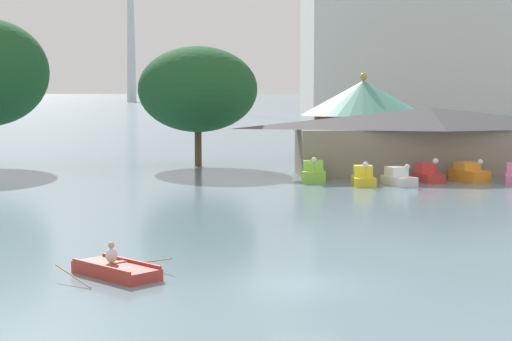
% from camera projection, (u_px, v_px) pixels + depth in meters
% --- Properties ---
extents(ground_plane, '(2000.00, 2000.00, 0.00)m').
position_uv_depth(ground_plane, '(303.00, 285.00, 27.37)').
color(ground_plane, slate).
extents(rowboat_with_rower, '(3.81, 3.74, 1.15)m').
position_uv_depth(rowboat_with_rower, '(116.00, 270.00, 28.60)').
color(rowboat_with_rower, '#B7382D').
rests_on(rowboat_with_rower, ground).
extents(pedal_boat_lime, '(1.73, 2.62, 1.77)m').
position_uv_depth(pedal_boat_lime, '(313.00, 173.00, 57.56)').
color(pedal_boat_lime, '#8CCC3F').
rests_on(pedal_boat_lime, ground).
extents(pedal_boat_yellow, '(1.51, 2.59, 1.63)m').
position_uv_depth(pedal_boat_yellow, '(363.00, 177.00, 55.65)').
color(pedal_boat_yellow, yellow).
rests_on(pedal_boat_yellow, ground).
extents(pedal_boat_white, '(2.13, 2.83, 1.46)m').
position_uv_depth(pedal_boat_white, '(398.00, 178.00, 55.72)').
color(pedal_boat_white, white).
rests_on(pedal_boat_white, ground).
extents(pedal_boat_red, '(1.86, 2.73, 1.70)m').
position_uv_depth(pedal_boat_red, '(428.00, 174.00, 57.55)').
color(pedal_boat_red, red).
rests_on(pedal_boat_red, ground).
extents(pedal_boat_orange, '(2.29, 3.16, 1.61)m').
position_uv_depth(pedal_boat_orange, '(469.00, 174.00, 57.84)').
color(pedal_boat_orange, orange).
rests_on(pedal_boat_orange, ground).
extents(boathouse, '(20.74, 6.54, 4.93)m').
position_uv_depth(boathouse, '(429.00, 140.00, 62.11)').
color(boathouse, gray).
rests_on(boathouse, ground).
extents(green_roof_pavilion, '(11.34, 11.34, 7.73)m').
position_uv_depth(green_roof_pavilion, '(363.00, 115.00, 77.04)').
color(green_roof_pavilion, '#993328').
rests_on(green_roof_pavilion, ground).
extents(shoreline_tree_mid, '(9.69, 9.69, 9.74)m').
position_uv_depth(shoreline_tree_mid, '(198.00, 89.00, 68.90)').
color(shoreline_tree_mid, brown).
rests_on(shoreline_tree_mid, ground).
extents(background_building_block, '(32.30, 18.23, 25.42)m').
position_uv_depth(background_building_block, '(412.00, 45.00, 126.45)').
color(background_building_block, silver).
rests_on(background_building_block, ground).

